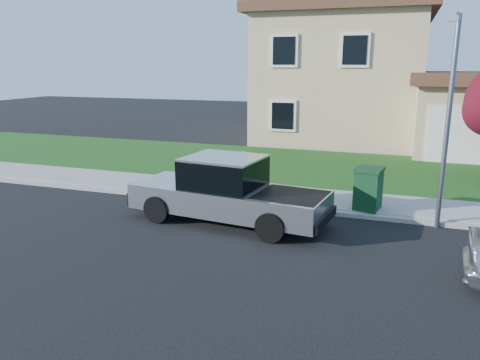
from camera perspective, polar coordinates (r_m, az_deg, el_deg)
name	(u,v)px	position (r m, az deg, el deg)	size (l,w,h in m)	color
ground	(243,246)	(10.72, 0.39, -7.99)	(80.00, 80.00, 0.00)	black
curb	(311,211)	(13.12, 8.61, -3.71)	(40.00, 0.20, 0.12)	gray
sidewalk	(318,200)	(14.16, 9.44, -2.36)	(40.00, 2.00, 0.15)	gray
lawn	(338,169)	(18.49, 11.82, 1.30)	(40.00, 7.00, 0.10)	#1B4714
house	(367,80)	(25.89, 15.21, 11.64)	(14.00, 11.30, 6.85)	tan
pickup_truck	(228,192)	(12.05, -1.52, -1.48)	(5.40, 2.36, 1.72)	black
woman	(242,182)	(13.13, 0.27, -0.28)	(0.63, 0.52, 1.65)	#BE7168
trash_bin	(368,188)	(13.18, 15.37, -0.96)	(0.83, 0.91, 1.14)	#0E3619
street_lamp	(448,111)	(12.22, 24.07, 7.64)	(0.37, 0.67, 5.12)	slate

